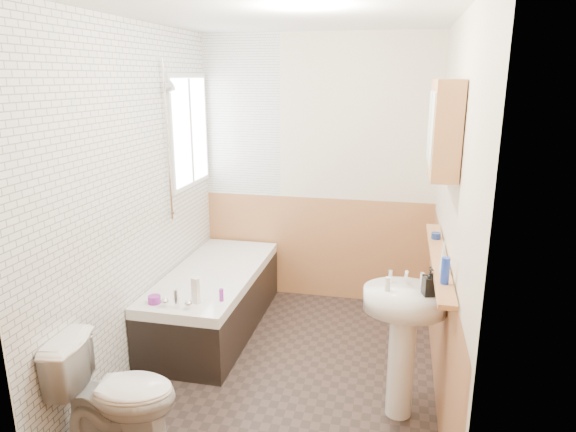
# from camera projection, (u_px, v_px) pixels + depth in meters

# --- Properties ---
(floor) EXTENTS (2.80, 2.80, 0.00)m
(floor) POSITION_uv_depth(u_px,v_px,m) (284.00, 369.00, 3.83)
(floor) COLOR #2A211E
(floor) RESTS_ON ground
(ceiling) EXTENTS (2.80, 2.80, 0.00)m
(ceiling) POSITION_uv_depth(u_px,v_px,m) (283.00, 12.00, 3.17)
(ceiling) COLOR white
(ceiling) RESTS_ON ground
(wall_back) EXTENTS (2.20, 0.02, 2.50)m
(wall_back) POSITION_uv_depth(u_px,v_px,m) (317.00, 171.00, 4.83)
(wall_back) COLOR beige
(wall_back) RESTS_ON ground
(wall_front) EXTENTS (2.20, 0.02, 2.50)m
(wall_front) POSITION_uv_depth(u_px,v_px,m) (209.00, 288.00, 2.18)
(wall_front) COLOR beige
(wall_front) RESTS_ON ground
(wall_left) EXTENTS (0.02, 2.80, 2.50)m
(wall_left) POSITION_uv_depth(u_px,v_px,m) (135.00, 199.00, 3.73)
(wall_left) COLOR beige
(wall_left) RESTS_ON ground
(wall_right) EXTENTS (0.02, 2.80, 2.50)m
(wall_right) POSITION_uv_depth(u_px,v_px,m) (453.00, 217.00, 3.27)
(wall_right) COLOR beige
(wall_right) RESTS_ON ground
(wainscot_right) EXTENTS (0.01, 2.80, 1.00)m
(wainscot_right) POSITION_uv_depth(u_px,v_px,m) (440.00, 323.00, 3.47)
(wainscot_right) COLOR #BB7E4C
(wainscot_right) RESTS_ON wall_right
(wainscot_back) EXTENTS (2.20, 0.01, 1.00)m
(wainscot_back) POSITION_uv_depth(u_px,v_px,m) (315.00, 248.00, 5.01)
(wainscot_back) COLOR #BB7E4C
(wainscot_back) RESTS_ON wall_back
(tile_cladding_left) EXTENTS (0.01, 2.80, 2.50)m
(tile_cladding_left) POSITION_uv_depth(u_px,v_px,m) (138.00, 200.00, 3.73)
(tile_cladding_left) COLOR white
(tile_cladding_left) RESTS_ON wall_left
(tile_return_back) EXTENTS (0.75, 0.01, 1.50)m
(tile_return_back) POSITION_uv_depth(u_px,v_px,m) (241.00, 117.00, 4.83)
(tile_return_back) COLOR white
(tile_return_back) RESTS_ON wall_back
(window) EXTENTS (0.03, 0.79, 0.99)m
(window) POSITION_uv_depth(u_px,v_px,m) (190.00, 131.00, 4.51)
(window) COLOR white
(window) RESTS_ON wall_left
(bathtub) EXTENTS (0.70, 1.67, 0.66)m
(bathtub) POSITION_uv_depth(u_px,v_px,m) (215.00, 298.00, 4.41)
(bathtub) COLOR black
(bathtub) RESTS_ON floor
(shower_riser) EXTENTS (0.11, 0.08, 1.27)m
(shower_riser) POSITION_uv_depth(u_px,v_px,m) (168.00, 128.00, 4.03)
(shower_riser) COLOR silver
(shower_riser) RESTS_ON wall_left
(toilet) EXTENTS (0.75, 0.49, 0.69)m
(toilet) POSITION_uv_depth(u_px,v_px,m) (117.00, 394.00, 2.96)
(toilet) COLOR white
(toilet) RESTS_ON floor
(sink) EXTENTS (0.51, 0.41, 0.98)m
(sink) POSITION_uv_depth(u_px,v_px,m) (403.00, 327.00, 3.18)
(sink) COLOR white
(sink) RESTS_ON floor
(pine_shelf) EXTENTS (0.10, 1.50, 0.03)m
(pine_shelf) POSITION_uv_depth(u_px,v_px,m) (439.00, 258.00, 3.28)
(pine_shelf) COLOR #BB7E4C
(pine_shelf) RESTS_ON wall_right
(medicine_cabinet) EXTENTS (0.16, 0.64, 0.58)m
(medicine_cabinet) POSITION_uv_depth(u_px,v_px,m) (444.00, 128.00, 3.11)
(medicine_cabinet) COLOR #BB7E4C
(medicine_cabinet) RESTS_ON wall_right
(foam_can) EXTENTS (0.05, 0.05, 0.15)m
(foam_can) POSITION_uv_depth(u_px,v_px,m) (445.00, 271.00, 2.82)
(foam_can) COLOR #19339E
(foam_can) RESTS_ON pine_shelf
(green_bottle) EXTENTS (0.05, 0.05, 0.21)m
(green_bottle) POSITION_uv_depth(u_px,v_px,m) (443.00, 255.00, 2.98)
(green_bottle) COLOR silver
(green_bottle) RESTS_ON pine_shelf
(black_jar) EXTENTS (0.07, 0.07, 0.04)m
(black_jar) POSITION_uv_depth(u_px,v_px,m) (436.00, 236.00, 3.62)
(black_jar) COLOR navy
(black_jar) RESTS_ON pine_shelf
(soap_bottle) EXTENTS (0.12, 0.19, 0.08)m
(soap_bottle) POSITION_uv_depth(u_px,v_px,m) (429.00, 289.00, 3.02)
(soap_bottle) COLOR black
(soap_bottle) RESTS_ON sink
(clear_bottle) EXTENTS (0.03, 0.03, 0.09)m
(clear_bottle) POSITION_uv_depth(u_px,v_px,m) (388.00, 284.00, 3.08)
(clear_bottle) COLOR silver
(clear_bottle) RESTS_ON sink
(blue_gel) EXTENTS (0.06, 0.05, 0.20)m
(blue_gel) POSITION_uv_depth(u_px,v_px,m) (196.00, 291.00, 3.70)
(blue_gel) COLOR silver
(blue_gel) RESTS_ON bathtub
(cream_jar) EXTENTS (0.11, 0.11, 0.06)m
(cream_jar) POSITION_uv_depth(u_px,v_px,m) (154.00, 300.00, 3.72)
(cream_jar) COLOR purple
(cream_jar) RESTS_ON bathtub
(orange_bottle) EXTENTS (0.04, 0.04, 0.10)m
(orange_bottle) POSITION_uv_depth(u_px,v_px,m) (221.00, 295.00, 3.75)
(orange_bottle) COLOR purple
(orange_bottle) RESTS_ON bathtub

